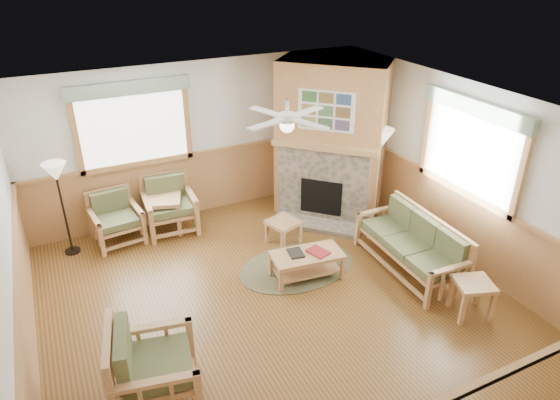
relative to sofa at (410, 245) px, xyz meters
name	(u,v)px	position (x,y,z in m)	size (l,w,h in m)	color
floor	(276,302)	(-2.11, 0.16, -0.42)	(6.00, 6.00, 0.01)	brown
ceiling	(275,110)	(-2.11, 0.16, 2.28)	(6.00, 6.00, 0.01)	white
wall_back	(201,140)	(-2.11, 3.16, 0.93)	(6.00, 0.02, 2.70)	silver
wall_front	(446,386)	(-2.11, -2.84, 0.93)	(6.00, 0.02, 2.70)	silver
wall_left	(8,278)	(-5.11, 0.16, 0.93)	(0.02, 6.00, 2.70)	silver
wall_right	(458,172)	(0.89, 0.16, 0.93)	(0.02, 6.00, 2.70)	silver
wainscot	(276,268)	(-2.11, 0.16, 0.13)	(6.00, 6.00, 1.10)	#AC7946
fireplace	(331,139)	(-0.06, 2.21, 0.93)	(2.20, 2.20, 2.70)	#AC7946
window_back	(127,79)	(-3.21, 3.12, 2.11)	(1.90, 0.16, 1.50)	white
window_right	(481,97)	(0.85, -0.04, 2.11)	(0.16, 1.90, 1.50)	white
ceiling_fan	(287,103)	(-1.81, 0.46, 2.24)	(1.24, 1.24, 0.36)	white
sofa	(410,245)	(0.00, 0.00, 0.00)	(0.74, 1.82, 0.84)	tan
armchair_back_left	(116,219)	(-3.75, 2.71, -0.01)	(0.74, 0.74, 0.82)	tan
armchair_back_right	(170,206)	(-2.87, 2.71, 0.04)	(0.81, 0.81, 0.91)	tan
armchair_left	(155,365)	(-3.95, -0.77, 0.07)	(0.87, 0.87, 0.97)	tan
coffee_table	(307,265)	(-1.46, 0.47, -0.21)	(1.02, 0.51, 0.41)	tan
end_table_chairs	(165,214)	(-2.96, 2.71, -0.11)	(0.54, 0.52, 0.61)	tan
end_table_sofa	(471,298)	(0.06, -1.19, -0.16)	(0.46, 0.44, 0.51)	tan
footstool	(283,231)	(-1.34, 1.49, -0.22)	(0.46, 0.46, 0.40)	tan
braided_rug	(297,267)	(-1.48, 0.76, -0.41)	(1.81, 1.81, 0.01)	brown
floor_lamp_left	(63,209)	(-4.48, 2.70, 0.35)	(0.35, 0.35, 1.53)	black
floor_lamp_right	(378,176)	(0.44, 1.45, 0.43)	(0.39, 0.39, 1.69)	black
book_red	(318,251)	(-1.31, 0.42, 0.02)	(0.22, 0.30, 0.03)	maroon
book_dark	(296,252)	(-1.61, 0.54, 0.01)	(0.20, 0.27, 0.03)	black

